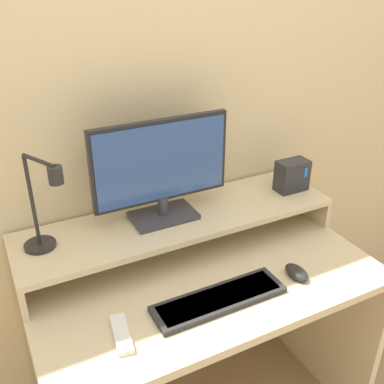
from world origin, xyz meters
The scene contains 9 objects.
wall_back centered at (0.00, 0.69, 1.25)m, with size 6.00×0.05×2.50m.
desk centered at (0.00, 0.33, 0.51)m, with size 1.14×0.66×0.73m.
monitor_shelf centered at (0.00, 0.50, 0.83)m, with size 1.14×0.31×0.12m.
monitor centered at (-0.05, 0.52, 1.04)m, with size 0.48×0.14×0.36m.
desk_lamp centered at (-0.45, 0.49, 0.99)m, with size 0.13×0.19×0.32m.
router_dock centered at (0.48, 0.49, 0.91)m, with size 0.12×0.07×0.12m.
keyboard centered at (-0.02, 0.17, 0.74)m, with size 0.42×0.12×0.02m.
mouse centered at (0.26, 0.17, 0.74)m, with size 0.06×0.10×0.03m.
remote_control centered at (-0.34, 0.17, 0.73)m, with size 0.07×0.15×0.02m.
Camera 1 is at (-0.58, -0.73, 1.65)m, focal length 42.00 mm.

